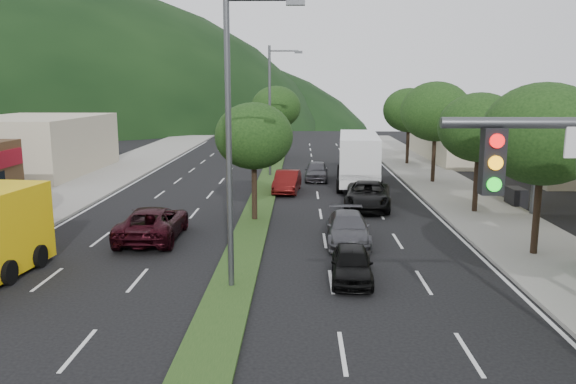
{
  "coord_description": "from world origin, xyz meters",
  "views": [
    {
      "loc": [
        2.37,
        -10.48,
        6.84
      ],
      "look_at": [
        1.84,
        13.63,
        2.36
      ],
      "focal_mm": 35.0,
      "sensor_mm": 36.0,
      "label": 1
    }
  ],
  "objects_px": {
    "tree_r_b": "(543,134)",
    "tree_med_far": "(276,107)",
    "streetlight_near": "(235,127)",
    "suv_maroon": "(153,223)",
    "car_queue_e": "(316,171)",
    "motorhome": "(358,158)",
    "car_queue_d": "(368,195)",
    "tree_r_e": "(409,110)",
    "car_queue_f": "(353,158)",
    "streetlight_mid": "(272,105)",
    "tree_med_near": "(254,136)",
    "car_queue_b": "(348,228)",
    "car_queue_a": "(352,264)",
    "car_queue_c": "(287,182)",
    "tree_r_c": "(479,128)",
    "tree_r_d": "(436,112)"
  },
  "relations": [
    {
      "from": "car_queue_b",
      "to": "motorhome",
      "type": "bearing_deg",
      "value": 84.23
    },
    {
      "from": "streetlight_near",
      "to": "streetlight_mid",
      "type": "relative_size",
      "value": 1.0
    },
    {
      "from": "tree_r_c",
      "to": "suv_maroon",
      "type": "xyz_separation_m",
      "value": [
        -16.37,
        -5.67,
        -3.98
      ]
    },
    {
      "from": "tree_med_far",
      "to": "car_queue_e",
      "type": "relative_size",
      "value": 1.66
    },
    {
      "from": "car_queue_e",
      "to": "motorhome",
      "type": "xyz_separation_m",
      "value": [
        2.92,
        -1.97,
        1.21
      ]
    },
    {
      "from": "tree_r_e",
      "to": "car_queue_e",
      "type": "relative_size",
      "value": 1.6
    },
    {
      "from": "tree_r_e",
      "to": "streetlight_mid",
      "type": "relative_size",
      "value": 0.67
    },
    {
      "from": "tree_r_b",
      "to": "suv_maroon",
      "type": "relative_size",
      "value": 1.26
    },
    {
      "from": "car_queue_e",
      "to": "car_queue_f",
      "type": "relative_size",
      "value": 0.99
    },
    {
      "from": "streetlight_mid",
      "to": "car_queue_c",
      "type": "distance_m",
      "value": 8.42
    },
    {
      "from": "car_queue_d",
      "to": "car_queue_e",
      "type": "xyz_separation_m",
      "value": [
        -2.67,
        10.0,
        -0.05
      ]
    },
    {
      "from": "car_queue_b",
      "to": "motorhome",
      "type": "distance_m",
      "value": 15.56
    },
    {
      "from": "suv_maroon",
      "to": "motorhome",
      "type": "relative_size",
      "value": 0.58
    },
    {
      "from": "tree_r_c",
      "to": "motorhome",
      "type": "distance_m",
      "value": 11.15
    },
    {
      "from": "suv_maroon",
      "to": "tree_r_d",
      "type": "bearing_deg",
      "value": -137.5
    },
    {
      "from": "streetlight_near",
      "to": "suv_maroon",
      "type": "relative_size",
      "value": 1.81
    },
    {
      "from": "streetlight_near",
      "to": "car_queue_f",
      "type": "bearing_deg",
      "value": 77.84
    },
    {
      "from": "car_queue_f",
      "to": "suv_maroon",
      "type": "bearing_deg",
      "value": -113.37
    },
    {
      "from": "tree_r_d",
      "to": "tree_med_near",
      "type": "distance_m",
      "value": 16.99
    },
    {
      "from": "car_queue_b",
      "to": "car_queue_c",
      "type": "bearing_deg",
      "value": 105.31
    },
    {
      "from": "tree_r_c",
      "to": "streetlight_near",
      "type": "distance_m",
      "value": 16.85
    },
    {
      "from": "tree_med_near",
      "to": "suv_maroon",
      "type": "bearing_deg",
      "value": -139.98
    },
    {
      "from": "car_queue_f",
      "to": "car_queue_b",
      "type": "bearing_deg",
      "value": -95.01
    },
    {
      "from": "streetlight_mid",
      "to": "car_queue_b",
      "type": "height_order",
      "value": "streetlight_mid"
    },
    {
      "from": "tree_r_d",
      "to": "car_queue_c",
      "type": "relative_size",
      "value": 1.64
    },
    {
      "from": "tree_r_e",
      "to": "car_queue_f",
      "type": "distance_m",
      "value": 6.49
    },
    {
      "from": "car_queue_b",
      "to": "car_queue_e",
      "type": "xyz_separation_m",
      "value": [
        -0.92,
        17.36,
        0.05
      ]
    },
    {
      "from": "tree_r_c",
      "to": "motorhome",
      "type": "bearing_deg",
      "value": 120.63
    },
    {
      "from": "car_queue_c",
      "to": "car_queue_f",
      "type": "bearing_deg",
      "value": 73.12
    },
    {
      "from": "tree_r_e",
      "to": "tree_med_near",
      "type": "bearing_deg",
      "value": -118.61
    },
    {
      "from": "car_queue_a",
      "to": "car_queue_c",
      "type": "xyz_separation_m",
      "value": [
        -2.74,
        17.36,
        0.1
      ]
    },
    {
      "from": "streetlight_near",
      "to": "tree_r_b",
      "type": "bearing_deg",
      "value": 18.73
    },
    {
      "from": "tree_r_b",
      "to": "car_queue_f",
      "type": "relative_size",
      "value": 1.64
    },
    {
      "from": "car_queue_f",
      "to": "streetlight_near",
      "type": "bearing_deg",
      "value": -101.48
    },
    {
      "from": "tree_med_far",
      "to": "car_queue_b",
      "type": "height_order",
      "value": "tree_med_far"
    },
    {
      "from": "tree_med_far",
      "to": "car_queue_e",
      "type": "distance_m",
      "value": 13.92
    },
    {
      "from": "tree_r_d",
      "to": "car_queue_d",
      "type": "distance_m",
      "value": 11.36
    },
    {
      "from": "tree_r_e",
      "to": "car_queue_f",
      "type": "xyz_separation_m",
      "value": [
        -4.88,
        0.07,
        -4.28
      ]
    },
    {
      "from": "car_queue_c",
      "to": "streetlight_mid",
      "type": "bearing_deg",
      "value": 106.1
    },
    {
      "from": "tree_r_d",
      "to": "car_queue_e",
      "type": "distance_m",
      "value": 9.61
    },
    {
      "from": "tree_r_e",
      "to": "car_queue_f",
      "type": "relative_size",
      "value": 1.59
    },
    {
      "from": "tree_r_c",
      "to": "tree_med_near",
      "type": "distance_m",
      "value": 12.17
    },
    {
      "from": "suv_maroon",
      "to": "car_queue_a",
      "type": "relative_size",
      "value": 1.51
    },
    {
      "from": "streetlight_near",
      "to": "suv_maroon",
      "type": "bearing_deg",
      "value": 125.86
    },
    {
      "from": "tree_r_b",
      "to": "car_queue_d",
      "type": "relative_size",
      "value": 1.27
    },
    {
      "from": "tree_med_near",
      "to": "motorhome",
      "type": "height_order",
      "value": "tree_med_near"
    },
    {
      "from": "tree_r_b",
      "to": "tree_med_far",
      "type": "height_order",
      "value": "tree_r_b"
    },
    {
      "from": "tree_r_c",
      "to": "tree_med_far",
      "type": "height_order",
      "value": "tree_med_far"
    },
    {
      "from": "tree_r_e",
      "to": "streetlight_near",
      "type": "distance_m",
      "value": 34.11
    },
    {
      "from": "car_queue_e",
      "to": "car_queue_a",
      "type": "bearing_deg",
      "value": -86.06
    }
  ]
}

